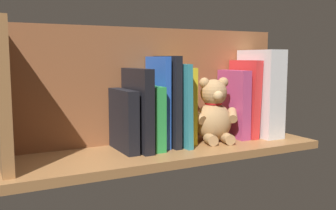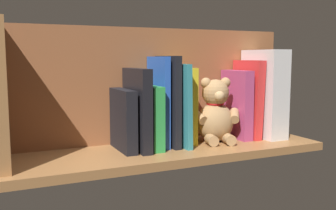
{
  "view_description": "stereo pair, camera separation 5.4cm",
  "coord_description": "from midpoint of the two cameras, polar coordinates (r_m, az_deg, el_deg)",
  "views": [
    {
      "loc": [
        47.76,
        90.95,
        24.2
      ],
      "look_at": [
        0.0,
        0.0,
        11.6
      ],
      "focal_mm": 41.41,
      "sensor_mm": 36.0,
      "label": 1
    },
    {
      "loc": [
        42.94,
        93.32,
        24.2
      ],
      "look_at": [
        0.0,
        0.0,
        11.6
      ],
      "focal_mm": 41.41,
      "sensor_mm": 36.0,
      "label": 2
    }
  ],
  "objects": [
    {
      "name": "book_0",
      "position": [
        1.21,
        12.82,
        0.86
      ],
      "size": [
        3.41,
        13.22,
        23.46
      ],
      "primitive_type": "cube",
      "rotation": [
        0.0,
        -0.04,
        0.0
      ],
      "color": "red",
      "rests_on": "ground_plane"
    },
    {
      "name": "book_5",
      "position": [
        1.06,
        0.03,
        0.5
      ],
      "size": [
        1.67,
        12.45,
        24.5
      ],
      "primitive_type": "cube",
      "color": "blue",
      "rests_on": "ground_plane"
    },
    {
      "name": "book_1",
      "position": [
        1.19,
        11.34,
        0.09
      ],
      "size": [
        3.25,
        12.82,
        20.44
      ],
      "primitive_type": "cube",
      "rotation": [
        0.0,
        0.01,
        0.0
      ],
      "color": "#B23F72",
      "rests_on": "ground_plane"
    },
    {
      "name": "book_7",
      "position": [
        1.02,
        -3.08,
        -0.63
      ],
      "size": [
        2.68,
        15.75,
        21.43
      ],
      "primitive_type": "cube",
      "color": "black",
      "rests_on": "ground_plane"
    },
    {
      "name": "book_8",
      "position": [
        1.02,
        -5.12,
        -2.21
      ],
      "size": [
        2.98,
        14.41,
        16.05
      ],
      "primitive_type": "cube",
      "color": "black",
      "rests_on": "ground_plane"
    },
    {
      "name": "ground_plane",
      "position": [
        1.06,
        1.47,
        -6.85
      ],
      "size": [
        86.15,
        25.83,
        2.2
      ],
      "primitive_type": "cube",
      "color": "#9E6B3D"
    },
    {
      "name": "teddy_bear",
      "position": [
        1.13,
        8.37,
        -1.27
      ],
      "size": [
        14.67,
        13.53,
        18.57
      ],
      "rotation": [
        0.0,
        0.0,
        -0.23
      ],
      "color": "tan",
      "rests_on": "ground_plane"
    },
    {
      "name": "dictionary_thick_white",
      "position": [
        1.23,
        15.18,
        1.63
      ],
      "size": [
        6.38,
        15.75,
        26.53
      ],
      "primitive_type": "cube",
      "color": "silver",
      "rests_on": "ground_plane"
    },
    {
      "name": "book_2",
      "position": [
        1.1,
        3.76,
        -0.08
      ],
      "size": [
        2.96,
        11.45,
        21.38
      ],
      "primitive_type": "cube",
      "color": "yellow",
      "rests_on": "ground_plane"
    },
    {
      "name": "book_3",
      "position": [
        1.07,
        2.81,
        0.02
      ],
      "size": [
        1.95,
        15.24,
        22.53
      ],
      "primitive_type": "cube",
      "rotation": [
        0.0,
        0.02,
        0.0
      ],
      "color": "teal",
      "rests_on": "ground_plane"
    },
    {
      "name": "book_4",
      "position": [
        1.06,
        1.42,
        0.58
      ],
      "size": [
        1.87,
        13.61,
        24.65
      ],
      "primitive_type": "cube",
      "color": "black",
      "rests_on": "ground_plane"
    },
    {
      "name": "book_6",
      "position": [
        1.04,
        -1.31,
        -1.74
      ],
      "size": [
        3.04,
        14.56,
        16.81
      ],
      "primitive_type": "cube",
      "color": "green",
      "rests_on": "ground_plane"
    },
    {
      "name": "shelf_back_panel",
      "position": [
        1.13,
        -0.9,
        2.97
      ],
      "size": [
        86.15,
        1.5,
        32.62
      ],
      "primitive_type": "cube",
      "color": "#935632",
      "rests_on": "ground_plane"
    },
    {
      "name": "shelf_side_divider",
      "position": [
        0.93,
        -21.97,
        1.59
      ],
      "size": [
        2.4,
        19.83,
        32.62
      ],
      "primitive_type": "cube",
      "color": "#9E6B3D",
      "rests_on": "ground_plane"
    }
  ]
}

